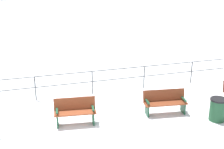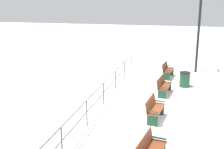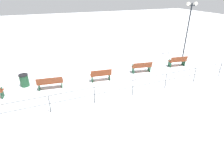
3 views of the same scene
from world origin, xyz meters
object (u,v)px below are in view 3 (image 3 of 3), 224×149
bench_nearest (178,61)px  bench_fourth (50,83)px  trash_bin (24,80)px  lamppost_near (190,17)px  bench_second (142,67)px  bench_third (101,75)px

bench_nearest → bench_fourth: (-0.09, 9.87, -0.01)m
bench_fourth → trash_bin: bearing=63.4°
bench_nearest → lamppost_near: lamppost_near is taller
bench_nearest → lamppost_near: size_ratio=0.32×
bench_nearest → trash_bin: 11.43m
bench_nearest → bench_fourth: bearing=98.9°
lamppost_near → trash_bin: size_ratio=5.85×
lamppost_near → trash_bin: (-0.69, 13.41, -3.18)m
bench_second → bench_third: 3.30m
bench_second → trash_bin: bearing=92.6°
bench_third → bench_fourth: bench_third is taller
lamppost_near → bench_fourth: bearing=98.2°
bench_third → lamppost_near: bearing=-71.0°
bench_second → bench_fourth: 6.58m
bench_nearest → bench_fourth: 9.87m
bench_second → bench_third: size_ratio=1.06×
bench_third → trash_bin: 4.95m
bench_second → bench_fourth: bench_second is taller
bench_nearest → trash_bin: bench_nearest is taller
bench_second → trash_bin: size_ratio=1.90×
lamppost_near → bench_third: bearing=102.0°
bench_nearest → bench_fourth: size_ratio=0.94×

